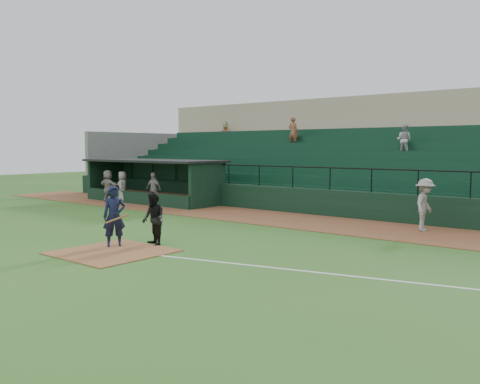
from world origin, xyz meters
The scene contains 12 objects.
ground centered at (0.00, 0.00, 0.00)m, with size 90.00×90.00×0.00m, color #2E5E1E.
warning_track centered at (0.00, 8.00, 0.01)m, with size 40.00×4.00×0.03m, color brown.
home_plate_dirt centered at (0.00, -1.00, 0.01)m, with size 3.00×3.00×0.03m, color brown.
foul_line centered at (8.00, 1.20, 0.01)m, with size 18.00×0.09×0.01m, color white.
stadium_structure centered at (0.00, 16.46, 2.30)m, with size 38.00×13.08×6.40m.
dugout centered at (-9.75, 9.56, 1.33)m, with size 8.90×3.20×2.42m.
batter_at_plate centered at (-0.64, -0.43, 0.96)m, with size 1.17×0.84×1.93m.
umpire centered at (0.10, 0.52, 0.85)m, with size 0.83×0.64×1.70m, color black.
runner centered at (5.85, 8.64, 1.00)m, with size 1.26×0.72×1.94m, color #99938F.
dugout_player_a centered at (-8.16, 7.77, 0.92)m, with size 1.04×0.43×1.77m, color #99948F.
dugout_player_b centered at (-10.85, 7.84, 0.90)m, with size 0.85×0.55×1.74m, color gray.
dugout_player_c centered at (-11.77, 7.55, 0.93)m, with size 1.68×0.53×1.81m, color #A39F99.
Camera 1 is at (12.45, -10.26, 3.12)m, focal length 38.43 mm.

